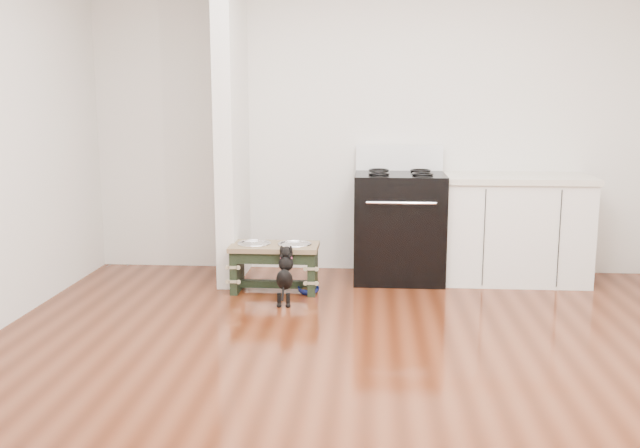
{
  "coord_description": "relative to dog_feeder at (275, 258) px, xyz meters",
  "views": [
    {
      "loc": [
        0.02,
        -3.9,
        1.57
      ],
      "look_at": [
        -0.38,
        1.41,
        0.61
      ],
      "focal_mm": 40.0,
      "sensor_mm": 36.0,
      "label": 1
    }
  ],
  "objects": [
    {
      "name": "floor_bowl",
      "position": [
        0.28,
        -0.06,
        -0.25
      ],
      "size": [
        0.18,
        0.18,
        0.05
      ],
      "rotation": [
        0.0,
        0.0,
        0.03
      ],
      "color": "#0C1756",
      "rests_on": "ground"
    },
    {
      "name": "partition_wall",
      "position": [
        -0.41,
        0.42,
        1.07
      ],
      "size": [
        0.15,
        0.8,
        2.7
      ],
      "primitive_type": "cube",
      "color": "silver",
      "rests_on": "ground"
    },
    {
      "name": "ground",
      "position": [
        0.77,
        -1.68,
        -0.28
      ],
      "size": [
        5.0,
        5.0,
        0.0
      ],
      "primitive_type": "plane",
      "color": "#431A0C",
      "rests_on": "ground"
    },
    {
      "name": "cabinet_run",
      "position": [
        2.0,
        0.5,
        0.18
      ],
      "size": [
        1.24,
        0.64,
        0.91
      ],
      "color": "white",
      "rests_on": "ground"
    },
    {
      "name": "room_shell",
      "position": [
        0.77,
        -1.68,
        1.34
      ],
      "size": [
        5.0,
        5.0,
        5.0
      ],
      "color": "silver",
      "rests_on": "ground"
    },
    {
      "name": "dog_feeder",
      "position": [
        0.0,
        0.0,
        0.0
      ],
      "size": [
        0.71,
        0.38,
        0.4
      ],
      "color": "black",
      "rests_on": "ground"
    },
    {
      "name": "puppy",
      "position": [
        0.13,
        -0.33,
        -0.04
      ],
      "size": [
        0.12,
        0.36,
        0.43
      ],
      "color": "black",
      "rests_on": "ground"
    },
    {
      "name": "oven_range",
      "position": [
        1.02,
        0.48,
        0.2
      ],
      "size": [
        0.76,
        0.69,
        1.14
      ],
      "color": "black",
      "rests_on": "ground"
    }
  ]
}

